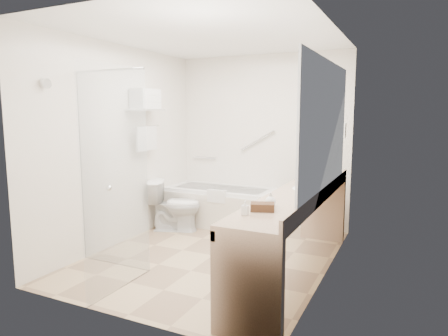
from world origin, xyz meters
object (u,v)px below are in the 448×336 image
at_px(vanity_counter, 296,215).
at_px(bathtub, 221,206).
at_px(toilet, 175,206).
at_px(water_bottle_left, 324,169).
at_px(amenity_basket, 262,207).

bearing_deg(vanity_counter, bathtub, 137.65).
height_order(vanity_counter, toilet, vanity_counter).
relative_size(bathtub, water_bottle_left, 7.87).
xyz_separation_m(vanity_counter, amenity_basket, (-0.08, -0.77, 0.24)).
distance_m(vanity_counter, amenity_basket, 0.81).
relative_size(amenity_basket, water_bottle_left, 0.97).
distance_m(bathtub, amenity_basket, 2.67).
xyz_separation_m(vanity_counter, water_bottle_left, (0.01, 1.25, 0.30)).
distance_m(amenity_basket, water_bottle_left, 2.02).
height_order(bathtub, vanity_counter, vanity_counter).
relative_size(toilet, amenity_basket, 3.69).
relative_size(vanity_counter, amenity_basket, 13.74).
bearing_deg(amenity_basket, bathtub, 123.73).
height_order(amenity_basket, water_bottle_left, water_bottle_left).
height_order(bathtub, toilet, toilet).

